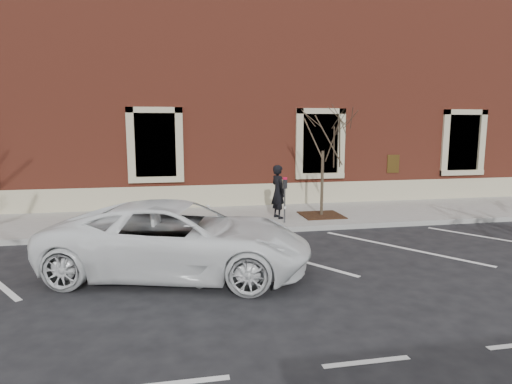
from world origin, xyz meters
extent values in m
plane|color=#28282B|center=(0.00, 0.00, 0.00)|extent=(120.00, 120.00, 0.00)
cube|color=#B7B2AC|center=(0.00, 1.75, 0.07)|extent=(40.00, 3.50, 0.15)
cube|color=#9E9E99|center=(0.00, -0.05, 0.07)|extent=(40.00, 0.12, 0.15)
cube|color=brown|center=(0.00, 7.75, 4.00)|extent=(40.00, 8.50, 8.00)
cube|color=#B5AB8A|center=(0.00, 3.53, 0.55)|extent=(40.00, 0.06, 0.80)
cube|color=black|center=(-3.00, 3.65, 2.40)|extent=(1.40, 0.30, 2.20)
cube|color=#B5AB8A|center=(-3.00, 3.48, 1.20)|extent=(1.90, 0.20, 0.20)
cube|color=black|center=(3.00, 3.65, 2.40)|extent=(1.40, 0.30, 2.20)
cube|color=#B5AB8A|center=(3.00, 3.48, 1.20)|extent=(1.90, 0.20, 0.20)
cube|color=black|center=(9.00, 3.65, 2.40)|extent=(1.40, 0.30, 2.20)
cube|color=#B5AB8A|center=(9.00, 3.48, 1.20)|extent=(1.90, 0.20, 0.20)
imported|color=black|center=(0.83, 1.19, 1.00)|extent=(0.57, 0.71, 1.70)
cylinder|color=#595B60|center=(0.86, 0.48, 0.67)|extent=(0.05, 0.05, 1.05)
cube|color=black|center=(0.86, 0.48, 1.34)|extent=(0.13, 0.09, 0.27)
cube|color=red|center=(0.86, 0.48, 1.50)|extent=(0.12, 0.09, 0.06)
cube|color=white|center=(0.86, 0.43, 0.62)|extent=(0.05, 0.00, 0.07)
cube|color=#3D2613|center=(2.31, 1.26, 0.17)|extent=(1.31, 1.31, 0.03)
cylinder|color=#483A2B|center=(2.31, 1.26, 1.21)|extent=(0.09, 0.09, 2.12)
imported|color=white|center=(-2.32, -3.08, 0.75)|extent=(5.89, 3.86, 1.51)
camera|label=1|loc=(-2.40, -11.80, 3.04)|focal=30.00mm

